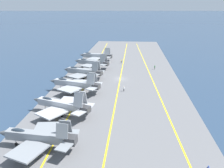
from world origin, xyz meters
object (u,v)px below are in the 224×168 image
at_px(crew_white_vest, 124,88).
at_px(crew_yellow_vest, 121,61).
at_px(parked_jet_nearest, 38,137).
at_px(parked_jet_third, 75,84).
at_px(parked_jet_sixth, 96,56).
at_px(crew_green_vest, 155,67).
at_px(parked_jet_fifth, 92,62).
at_px(parked_jet_second, 61,105).
at_px(parked_jet_fourth, 83,71).

xyz_separation_m(crew_white_vest, crew_yellow_vest, (36.91, 2.73, 0.05)).
distance_m(parked_jet_nearest, parked_jet_third, 29.89).
distance_m(parked_jet_sixth, crew_yellow_vest, 12.68).
xyz_separation_m(parked_jet_nearest, parked_jet_third, (29.88, 0.28, 0.26)).
distance_m(crew_green_vest, crew_white_vest, 29.34).
distance_m(parked_jet_sixth, crew_white_vest, 43.18).
xyz_separation_m(crew_green_vest, crew_yellow_vest, (9.92, 14.25, 0.03)).
distance_m(parked_jet_third, parked_jet_sixth, 42.60).
relative_size(parked_jet_fifth, crew_white_vest, 9.08).
relative_size(parked_jet_second, parked_jet_fourth, 1.05).
bearing_deg(parked_jet_second, parked_jet_fifth, -0.00).
distance_m(parked_jet_third, parked_jet_fifth, 27.97).
bearing_deg(parked_jet_sixth, parked_jet_nearest, -179.76).
height_order(parked_jet_second, parked_jet_third, parked_jet_second).
bearing_deg(crew_green_vest, parked_jet_nearest, 156.19).
relative_size(parked_jet_nearest, parked_jet_second, 0.95).
bearing_deg(parked_jet_fifth, parked_jet_third, 179.11).
distance_m(parked_jet_nearest, parked_jet_fifth, 57.85).
height_order(parked_jet_fourth, crew_yellow_vest, parked_jet_fourth).
relative_size(parked_jet_second, crew_white_vest, 9.50).
xyz_separation_m(parked_jet_fourth, parked_jet_sixth, (28.36, -0.43, -0.15)).
bearing_deg(parked_jet_second, parked_jet_nearest, 179.40).
bearing_deg(crew_green_vest, parked_jet_fourth, 118.96).
bearing_deg(parked_jet_sixth, crew_white_vest, -159.96).
bearing_deg(parked_jet_second, crew_yellow_vest, -12.02).
distance_m(parked_jet_fifth, parked_jet_sixth, 14.64).
xyz_separation_m(parked_jet_second, parked_jet_sixth, (58.15, 0.46, -0.16)).
height_order(parked_jet_second, crew_green_vest, parked_jet_second).
relative_size(crew_green_vest, crew_yellow_vest, 0.97).
xyz_separation_m(parked_jet_second, crew_white_vest, (17.61, -14.33, -1.65)).
height_order(parked_jet_fifth, crew_green_vest, parked_jet_fifth).
distance_m(parked_jet_third, crew_yellow_vest, 40.81).
bearing_deg(parked_jet_third, parked_jet_sixth, 0.03).
relative_size(parked_jet_second, parked_jet_sixth, 1.02).
relative_size(parked_jet_fourth, crew_green_vest, 8.89).
height_order(parked_jet_nearest, crew_green_vest, parked_jet_nearest).
bearing_deg(parked_jet_nearest, parked_jet_sixth, 0.24).
xyz_separation_m(parked_jet_second, crew_yellow_vest, (54.52, -11.61, -1.61)).
bearing_deg(crew_yellow_vest, parked_jet_third, 162.83).
bearing_deg(parked_jet_third, parked_jet_nearest, -179.46).
xyz_separation_m(parked_jet_third, crew_white_vest, (2.05, -14.76, -1.74)).
relative_size(parked_jet_nearest, parked_jet_fourth, 1.00).
relative_size(parked_jet_third, parked_jet_fifth, 1.09).
distance_m(parked_jet_nearest, parked_jet_second, 14.33).
bearing_deg(parked_jet_fourth, crew_green_vest, -61.04).
bearing_deg(crew_green_vest, parked_jet_third, 137.85).
bearing_deg(parked_jet_sixth, parked_jet_third, -179.97).
height_order(parked_jet_fourth, parked_jet_sixth, parked_jet_fourth).
height_order(parked_jet_sixth, crew_green_vest, parked_jet_sixth).
xyz_separation_m(parked_jet_third, parked_jet_fifth, (27.96, -0.43, 0.01)).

